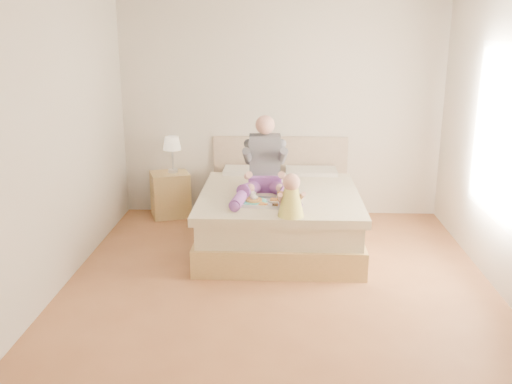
{
  "coord_description": "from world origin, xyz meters",
  "views": [
    {
      "loc": [
        0.01,
        -5.02,
        2.3
      ],
      "look_at": [
        -0.24,
        0.57,
        0.7
      ],
      "focal_mm": 40.0,
      "sensor_mm": 36.0,
      "label": 1
    }
  ],
  "objects_px": {
    "nightstand": "(170,194)",
    "bed": "(279,213)",
    "tray": "(262,201)",
    "baby": "(291,199)",
    "adult": "(265,171)"
  },
  "relations": [
    {
      "from": "nightstand",
      "to": "tray",
      "type": "distance_m",
      "value": 1.9
    },
    {
      "from": "nightstand",
      "to": "baby",
      "type": "xyz_separation_m",
      "value": [
        1.5,
        -1.79,
        0.5
      ]
    },
    {
      "from": "baby",
      "to": "adult",
      "type": "bearing_deg",
      "value": 99.65
    },
    {
      "from": "nightstand",
      "to": "bed",
      "type": "bearing_deg",
      "value": -49.58
    },
    {
      "from": "bed",
      "to": "baby",
      "type": "bearing_deg",
      "value": -83.78
    },
    {
      "from": "adult",
      "to": "tray",
      "type": "distance_m",
      "value": 0.45
    },
    {
      "from": "tray",
      "to": "adult",
      "type": "bearing_deg",
      "value": 95.86
    },
    {
      "from": "nightstand",
      "to": "tray",
      "type": "bearing_deg",
      "value": -68.94
    },
    {
      "from": "nightstand",
      "to": "baby",
      "type": "height_order",
      "value": "baby"
    },
    {
      "from": "nightstand",
      "to": "adult",
      "type": "distance_m",
      "value": 1.7
    },
    {
      "from": "bed",
      "to": "nightstand",
      "type": "height_order",
      "value": "bed"
    },
    {
      "from": "tray",
      "to": "baby",
      "type": "height_order",
      "value": "baby"
    },
    {
      "from": "nightstand",
      "to": "baby",
      "type": "bearing_deg",
      "value": -69.81
    },
    {
      "from": "bed",
      "to": "baby",
      "type": "distance_m",
      "value": 1.1
    },
    {
      "from": "bed",
      "to": "tray",
      "type": "distance_m",
      "value": 0.71
    }
  ]
}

